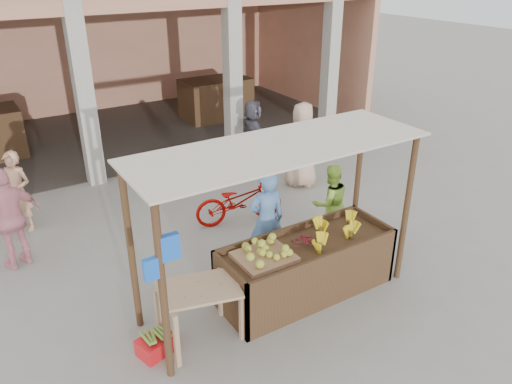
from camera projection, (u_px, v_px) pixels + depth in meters
ground at (277, 303)px, 7.22m from camera, size 60.00×60.00×0.00m
market_building at (88, 34)px, 12.92m from camera, size 14.40×6.40×4.20m
fruit_stall at (306, 269)px, 7.28m from camera, size 2.60×0.95×0.80m
stall_awning at (277, 177)px, 6.40m from camera, size 4.09×1.35×2.39m
banana_heap at (334, 231)px, 7.31m from camera, size 1.00×0.55×0.18m
melon_tray at (264, 253)px, 6.77m from camera, size 0.76×0.66×0.20m
berry_heap at (306, 240)px, 7.12m from camera, size 0.48×0.39×0.15m
side_table at (199, 297)px, 6.26m from camera, size 1.14×0.90×0.81m
papaya_pile at (198, 282)px, 6.16m from camera, size 0.62×0.36×0.18m
red_crate at (156, 345)px, 6.27m from camera, size 0.51×0.43×0.23m
plantain_bundle at (155, 336)px, 6.21m from camera, size 0.34×0.24×0.07m
produce_sacks at (262, 143)px, 12.39m from camera, size 0.85×0.53×0.64m
vendor_blue at (267, 217)px, 7.78m from camera, size 0.73×0.59×1.71m
vendor_green at (330, 201)px, 8.55m from camera, size 0.77×0.52×1.47m
motorcycle at (239, 200)px, 9.22m from camera, size 0.96×1.83×0.91m
shopper_b at (10, 215)px, 7.72m from camera, size 1.19×0.89×1.81m
shopper_c at (302, 141)px, 10.49m from camera, size 1.15×1.13×2.03m
shopper_d at (253, 130)px, 11.82m from camera, size 0.79×1.54×1.60m
shopper_e at (17, 190)px, 8.83m from camera, size 0.73×0.72×1.56m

